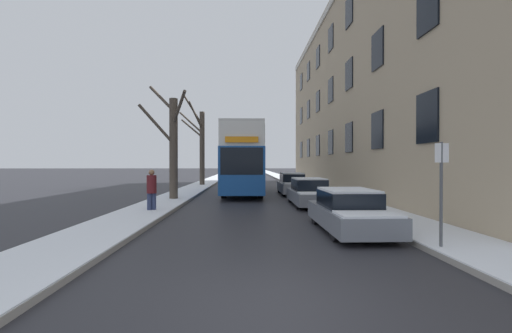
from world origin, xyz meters
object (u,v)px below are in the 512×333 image
bare_tree_left_0 (172,144)px  parked_car_2 (292,184)px  parked_car_0 (349,212)px  parked_car_1 (309,193)px  street_sign_post (441,190)px  double_decker_bus (243,157)px  bare_tree_left_1 (200,143)px  pedestrian_left_sidewalk (152,189)px

bare_tree_left_0 → parked_car_2: 8.67m
parked_car_0 → parked_car_1: 6.53m
parked_car_0 → street_sign_post: street_sign_post is taller
parked_car_2 → double_decker_bus: bearing=169.4°
bare_tree_left_1 → parked_car_2: 11.70m
parked_car_2 → parked_car_0: bearing=-90.0°
parked_car_2 → pedestrian_left_sidewalk: (-7.03, -8.86, 0.33)m
bare_tree_left_0 → street_sign_post: bearing=-52.8°
bare_tree_left_0 → street_sign_post: 14.14m
street_sign_post → parked_car_2: bearing=94.9°
double_decker_bus → pedestrian_left_sidewalk: (-3.67, -9.49, -1.55)m
pedestrian_left_sidewalk → double_decker_bus: bearing=44.0°
parked_car_1 → pedestrian_left_sidewalk: 7.50m
double_decker_bus → parked_car_0: (3.36, -13.42, -1.95)m
parked_car_0 → pedestrian_left_sidewalk: 8.06m
double_decker_bus → parked_car_2: (3.36, -0.63, -1.88)m
double_decker_bus → parked_car_1: bearing=-64.0°
bare_tree_left_1 → double_decker_bus: bearing=-63.3°
parked_car_0 → street_sign_post: 3.05m
street_sign_post → bare_tree_left_1: bearing=109.9°
bare_tree_left_1 → parked_car_0: bare_tree_left_1 is taller
parked_car_1 → bare_tree_left_0: bearing=164.0°
bare_tree_left_1 → double_decker_bus: size_ratio=0.76×
parked_car_2 → street_sign_post: (1.32, -15.40, 0.80)m
parked_car_0 → double_decker_bus: bearing=104.0°
bare_tree_left_0 → parked_car_0: bare_tree_left_0 is taller
double_decker_bus → parked_car_1: double_decker_bus is taller
pedestrian_left_sidewalk → street_sign_post: bearing=-62.9°
pedestrian_left_sidewalk → bare_tree_left_1: bearing=66.2°
parked_car_0 → street_sign_post: bearing=-63.1°
pedestrian_left_sidewalk → street_sign_post: 10.61m
bare_tree_left_1 → double_decker_bus: 8.93m
parked_car_2 → street_sign_post: bearing=-85.1°
bare_tree_left_0 → pedestrian_left_sidewalk: bare_tree_left_0 is taller
double_decker_bus → parked_car_1: size_ratio=2.42×
double_decker_bus → street_sign_post: double_decker_bus is taller
parked_car_0 → pedestrian_left_sidewalk: bearing=150.8°
parked_car_0 → parked_car_1: parked_car_1 is taller
bare_tree_left_0 → bare_tree_left_1: size_ratio=0.77×
bare_tree_left_0 → parked_car_2: (7.16, 4.21, -2.48)m
double_decker_bus → bare_tree_left_0: bearing=-128.2°
street_sign_post → double_decker_bus: bearing=106.3°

